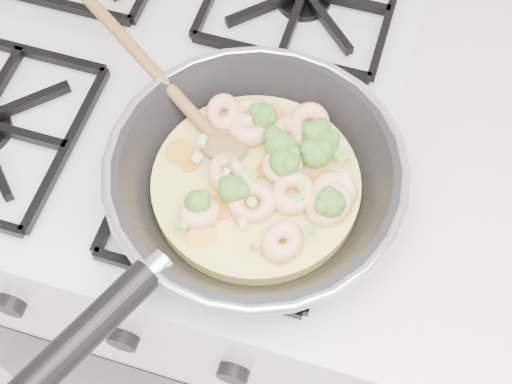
# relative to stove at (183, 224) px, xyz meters

# --- Properties ---
(stove) EXTENTS (0.60, 0.60, 0.92)m
(stove) POSITION_rel_stove_xyz_m (0.00, 0.00, 0.00)
(stove) COLOR white
(stove) RESTS_ON ground
(skillet) EXTENTS (0.45, 0.48, 0.10)m
(skillet) POSITION_rel_stove_xyz_m (0.18, -0.15, 0.50)
(skillet) COLOR black
(skillet) RESTS_ON stove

